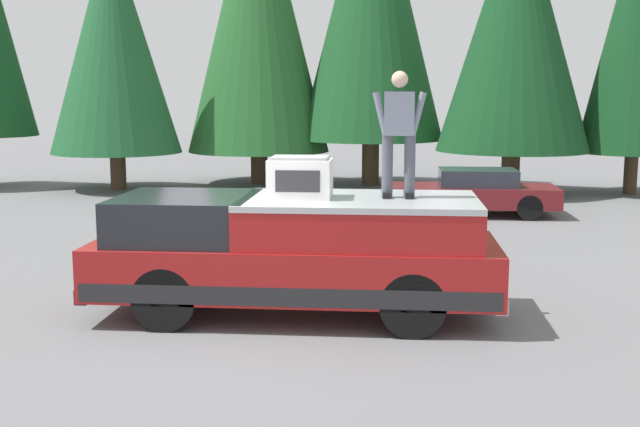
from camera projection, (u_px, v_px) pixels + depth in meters
The scene contains 9 objects.
ground_plane at pixel (235, 320), 10.67m from camera, with size 90.00×90.00×0.00m, color slate.
pickup_truck at pixel (296, 253), 10.81m from camera, with size 2.01×5.54×1.65m.
compressor_unit at pixel (300, 177), 10.59m from camera, with size 0.65×0.84×0.56m.
person_on_truck_bed at pixel (399, 131), 10.50m from camera, with size 0.29×0.72×1.69m.
parked_car_maroon at pixel (474, 192), 19.65m from camera, with size 1.64×4.10×1.16m.
conifer_far_left at pixel (640, 22), 23.12m from camera, with size 3.30×3.30×8.94m.
conifer_left at pixel (516, 24), 23.24m from camera, with size 4.57×4.57×8.83m.
conifer_center_right at pixel (257, 9), 25.72m from camera, with size 4.71×4.71×10.41m.
conifer_right at pixel (113, 41), 24.24m from camera, with size 4.04×4.04×8.08m.
Camera 1 is at (-10.17, -2.08, 3.07)m, focal length 44.18 mm.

